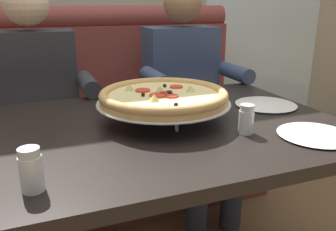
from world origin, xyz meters
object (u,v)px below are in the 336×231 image
Objects in this scene: shaker_parmesan at (246,121)px; plate_near_right at (316,133)px; diner_left at (37,98)px; plate_near_left at (266,103)px; booth_bench at (110,130)px; dining_table at (160,147)px; shaker_oregano at (31,173)px; patio_chair at (195,63)px; diner_right at (188,85)px; pizza at (164,97)px.

plate_near_right is at bearing -28.04° from shaker_parmesan.
diner_left is 5.15× the size of plate_near_left.
booth_bench is 7.45× the size of plate_near_right.
dining_table is (0.00, -0.92, 0.26)m from booth_bench.
shaker_oregano reaches higher than plate_near_left.
patio_chair is at bearing 48.73° from booth_bench.
diner_left reaches higher than plate_near_left.
plate_near_left reaches higher than dining_table.
patio_chair is at bearing 58.13° from shaker_oregano.
patio_chair reaches higher than dining_table.
dining_table is at bearing -117.84° from patio_chair.
shaker_oregano is (-0.81, -0.98, 0.08)m from diner_right.
patio_chair is (0.74, 2.26, -0.23)m from plate_near_left.
diner_right reaches higher than shaker_oregano.
dining_table is at bearing -173.08° from plate_near_left.
dining_table is 2.67× the size of pizza.
booth_bench is at bearing 33.93° from diner_left.
booth_bench is 7.11× the size of plate_near_left.
diner_left reaches higher than patio_chair.
booth_bench reaches higher than pizza.
diner_right is 0.73m from pizza.
plate_near_right is at bearing -49.03° from diner_left.
diner_right is 13.39× the size of shaker_parmesan.
shaker_oregano is 0.97m from plate_near_left.
shaker_parmesan is at bearing 12.16° from shaker_oregano.
booth_bench is 0.96m from dining_table.
plate_near_right is (-0.06, -0.34, -0.00)m from plate_near_left.
booth_bench is at bearing 109.18° from plate_near_right.
dining_table is 0.18m from pizza.
shaker_oregano is 0.41× the size of plate_near_left.
plate_near_right is at bearing -34.09° from dining_table.
plate_near_right is at bearing -88.58° from diner_right.
shaker_oregano is 0.84m from plate_near_right.
booth_bench reaches higher than shaker_oregano.
booth_bench is 1.38× the size of diner_left.
diner_right is 5.15× the size of plate_near_left.
diner_right reaches higher than plate_near_right.
shaker_oregano is at bearing -140.96° from pizza.
diner_right reaches higher than shaker_parmesan.
shaker_parmesan is 0.35m from plate_near_left.
dining_table is 1.47× the size of patio_chair.
dining_table is at bearing -125.16° from pizza.
plate_near_right reaches higher than dining_table.
plate_near_left is at bearing -34.27° from diner_left.
plate_near_left is at bearing -81.98° from diner_right.
diner_right is at bearing 58.85° from dining_table.
diner_right is at bearing 0.00° from diner_left.
diner_right is 1.86m from patio_chair.
pizza is (-0.37, -0.62, 0.12)m from diner_right.
patio_chair is (0.99, 2.50, -0.26)m from shaker_parmesan.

